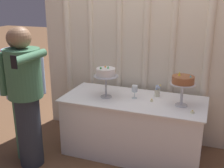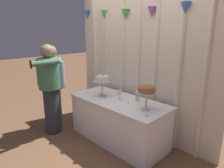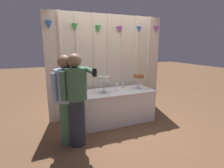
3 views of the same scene
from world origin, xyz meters
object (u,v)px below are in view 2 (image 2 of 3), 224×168
Objects in this scene: wine_glass at (120,93)px; tealight_near_left at (146,115)px; cake_display_nearleft at (102,80)px; cake_table at (118,120)px; tealight_far_left at (128,103)px; cake_display_nearright at (147,91)px; guest_man_dark_suit at (53,85)px; flower_vase at (137,97)px; guest_girl_blue_dress at (50,87)px.

wine_glass is 3.64× the size of tealight_near_left.
tealight_near_left is at bearing -7.27° from cake_display_nearleft.
cake_table is 0.44m from tealight_far_left.
wine_glass is (-0.56, 0.04, -0.16)m from cake_display_nearright.
guest_man_dark_suit is (-1.42, -0.51, 0.11)m from tealight_far_left.
flower_vase is (0.24, 0.16, -0.05)m from wine_glass.
cake_table is 0.48m from wine_glass.
tealight_far_left is at bearing -2.53° from cake_table.
flower_vase is (-0.31, 0.20, -0.21)m from cake_display_nearright.
tealight_near_left is at bearing -20.94° from tealight_far_left.
guest_man_dark_suit reaches higher than cake_table.
wine_glass reaches higher than flower_vase.
tealight_near_left is at bearing 14.64° from guest_girl_blue_dress.
wine_glass is 1.05× the size of flower_vase.
guest_man_dark_suit reaches higher than flower_vase.
tealight_far_left is 0.02× the size of guest_man_dark_suit.
tealight_far_left is (-0.03, -0.19, -0.06)m from flower_vase.
wine_glass is 0.10× the size of guest_girl_blue_dress.
guest_man_dark_suit is 0.19m from guest_girl_blue_dress.
guest_man_dark_suit reaches higher than cake_display_nearleft.
guest_man_dark_suit is at bearing -164.04° from cake_display_nearright.
cake_display_nearleft reaches higher than tealight_near_left.
wine_glass is at bearing -146.86° from flower_vase.
tealight_far_left is 0.83× the size of tealight_near_left.
guest_man_dark_suit is (-1.44, -0.70, 0.05)m from flower_vase.
cake_display_nearright is 1.83m from guest_man_dark_suit.
guest_girl_blue_dress is (-1.61, -0.63, -0.14)m from cake_display_nearright.
tealight_near_left is (0.48, -0.18, -0.00)m from tealight_far_left.
tealight_far_left is at bearing -8.17° from wine_glass.
cake_display_nearright is at bearing 2.78° from cake_display_nearleft.
cake_table is at bearing 178.20° from cake_display_nearright.
guest_girl_blue_dress reaches higher than cake_display_nearleft.
guest_girl_blue_dress is (-1.06, -0.67, 0.03)m from wine_glass.
guest_man_dark_suit is at bearing -155.71° from wine_glass.
cake_display_nearright reaches higher than flower_vase.
tealight_far_left is 0.51m from tealight_near_left.
flower_vase is 1.60m from guest_man_dark_suit.
guest_girl_blue_dress is (-1.27, -0.64, 0.13)m from tealight_far_left.
wine_glass is 0.29m from flower_vase.
cake_display_nearleft is 1.08m from tealight_near_left.
flower_vase is 3.48× the size of tealight_near_left.
cake_table is 46.53× the size of tealight_far_left.
cake_table is 4.28× the size of cake_display_nearleft.
cake_display_nearleft is at bearing 172.73° from tealight_near_left.
flower_vase is at bearing 25.89° from guest_man_dark_suit.
guest_girl_blue_dress is (-1.05, -0.65, 0.51)m from cake_table.
guest_man_dark_suit reaches higher than cake_display_nearright.
cake_display_nearleft is 1.02× the size of cake_display_nearright.
guest_girl_blue_dress is at bearing -140.70° from cake_display_nearleft.
flower_vase is 4.22× the size of tealight_far_left.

